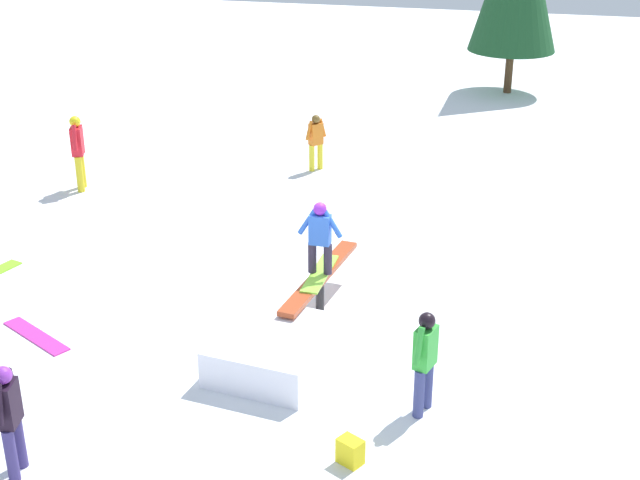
% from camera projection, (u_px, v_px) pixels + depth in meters
% --- Properties ---
extents(ground_plane, '(60.00, 60.00, 0.00)m').
position_uv_depth(ground_plane, '(320.00, 312.00, 14.50)').
color(ground_plane, white).
extents(rail_feature, '(2.80, 0.64, 0.68)m').
position_uv_depth(rail_feature, '(320.00, 280.00, 14.26)').
color(rail_feature, black).
rests_on(rail_feature, ground).
extents(snow_kicker_ramp, '(1.98, 1.72, 0.56)m').
position_uv_depth(snow_kicker_ramp, '(274.00, 350.00, 12.85)').
color(snow_kicker_ramp, white).
rests_on(snow_kicker_ramp, ground).
extents(main_rider_on_rail, '(1.41, 0.73, 1.23)m').
position_uv_depth(main_rider_on_rail, '(320.00, 240.00, 13.99)').
color(main_rider_on_rail, '#90DB3E').
rests_on(main_rider_on_rail, rail_feature).
extents(bystander_black, '(0.62, 0.27, 1.49)m').
position_uv_depth(bystander_black, '(9.00, 415.00, 10.44)').
color(bystander_black, navy).
rests_on(bystander_black, ground).
extents(bystander_orange, '(0.50, 0.43, 1.32)m').
position_uv_depth(bystander_orange, '(316.00, 139.00, 20.58)').
color(bystander_orange, yellow).
rests_on(bystander_orange, ground).
extents(bystander_green, '(0.65, 0.30, 1.49)m').
position_uv_depth(bystander_green, '(425.00, 357.00, 11.61)').
color(bystander_green, '#3B4079').
rests_on(bystander_green, ground).
extents(bystander_red, '(0.68, 0.34, 1.66)m').
position_uv_depth(bystander_red, '(78.00, 149.00, 19.32)').
color(bystander_red, yellow).
rests_on(bystander_red, ground).
extents(loose_snowboard_magenta, '(0.95, 1.43, 0.02)m').
position_uv_depth(loose_snowboard_magenta, '(36.00, 336.00, 13.76)').
color(loose_snowboard_magenta, '#D82FA1').
rests_on(loose_snowboard_magenta, ground).
extents(backpack_on_snow, '(0.34, 0.37, 0.34)m').
position_uv_depth(backpack_on_snow, '(350.00, 451.00, 10.88)').
color(backpack_on_snow, yellow).
rests_on(backpack_on_snow, ground).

